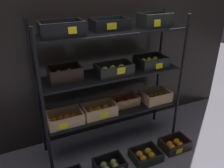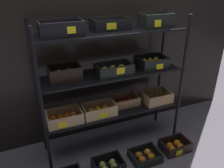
{
  "view_description": "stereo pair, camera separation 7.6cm",
  "coord_description": "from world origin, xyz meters",
  "px_view_note": "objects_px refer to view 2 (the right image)",
  "views": [
    {
      "loc": [
        -0.92,
        -1.98,
        1.83
      ],
      "look_at": [
        0.0,
        0.0,
        0.79
      ],
      "focal_mm": 36.3,
      "sensor_mm": 36.0,
      "label": 1
    },
    {
      "loc": [
        -0.85,
        -2.01,
        1.83
      ],
      "look_at": [
        0.0,
        0.0,
        0.79
      ],
      "focal_mm": 36.3,
      "sensor_mm": 36.0,
      "label": 2
    }
  ],
  "objects_px": {
    "crate_ground_right_orange": "(175,146)",
    "display_rack": "(112,74)",
    "crate_ground_pear": "(108,166)",
    "crate_ground_orange": "(145,156)"
  },
  "relations": [
    {
      "from": "display_rack",
      "to": "crate_ground_orange",
      "type": "relative_size",
      "value": 5.13
    },
    {
      "from": "crate_ground_right_orange",
      "to": "display_rack",
      "type": "bearing_deg",
      "value": 148.91
    },
    {
      "from": "display_rack",
      "to": "crate_ground_pear",
      "type": "bearing_deg",
      "value": -117.54
    },
    {
      "from": "display_rack",
      "to": "crate_ground_orange",
      "type": "bearing_deg",
      "value": -59.02
    },
    {
      "from": "display_rack",
      "to": "crate_ground_orange",
      "type": "distance_m",
      "value": 0.98
    },
    {
      "from": "crate_ground_pear",
      "to": "crate_ground_right_orange",
      "type": "height_order",
      "value": "crate_ground_pear"
    },
    {
      "from": "crate_ground_orange",
      "to": "display_rack",
      "type": "bearing_deg",
      "value": 120.98
    },
    {
      "from": "crate_ground_pear",
      "to": "crate_ground_orange",
      "type": "xyz_separation_m",
      "value": [
        0.43,
        -0.01,
        -0.01
      ]
    },
    {
      "from": "display_rack",
      "to": "crate_ground_orange",
      "type": "xyz_separation_m",
      "value": [
        0.23,
        -0.39,
        -0.87
      ]
    },
    {
      "from": "display_rack",
      "to": "crate_ground_right_orange",
      "type": "height_order",
      "value": "display_rack"
    }
  ]
}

